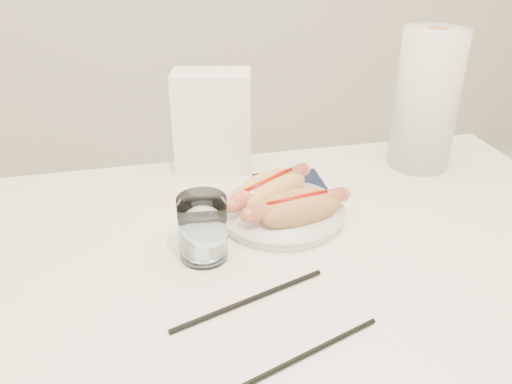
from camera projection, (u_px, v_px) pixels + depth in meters
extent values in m
cube|color=white|center=(279.00, 267.00, 0.85)|extent=(1.20, 0.80, 0.04)
cylinder|color=silver|center=(9.00, 346.00, 1.22)|extent=(0.04, 0.04, 0.71)
cylinder|color=silver|center=(436.00, 280.00, 1.43)|extent=(0.04, 0.04, 0.71)
cylinder|color=white|center=(281.00, 214.00, 0.94)|extent=(0.24, 0.24, 0.02)
ellipsoid|color=#EEAE5F|center=(277.00, 193.00, 0.94)|extent=(0.15, 0.12, 0.05)
ellipsoid|color=#EEAE5F|center=(262.00, 186.00, 0.96)|extent=(0.15, 0.12, 0.05)
ellipsoid|color=#EEAE5F|center=(269.00, 195.00, 0.96)|extent=(0.15, 0.12, 0.03)
cylinder|color=#DD634E|center=(269.00, 186.00, 0.95)|extent=(0.17, 0.13, 0.03)
cylinder|color=#990A05|center=(270.00, 180.00, 0.94)|extent=(0.10, 0.07, 0.01)
ellipsoid|color=#C1824B|center=(302.00, 212.00, 0.88)|extent=(0.15, 0.06, 0.05)
ellipsoid|color=#C1824B|center=(293.00, 203.00, 0.91)|extent=(0.15, 0.06, 0.05)
ellipsoid|color=#C1824B|center=(297.00, 213.00, 0.90)|extent=(0.14, 0.08, 0.03)
cylinder|color=#CE6548|center=(297.00, 204.00, 0.90)|extent=(0.18, 0.06, 0.03)
cylinder|color=#990A05|center=(297.00, 198.00, 0.89)|extent=(0.11, 0.03, 0.01)
cylinder|color=white|center=(203.00, 228.00, 0.82)|extent=(0.08, 0.08, 0.11)
cylinder|color=black|center=(250.00, 300.00, 0.74)|extent=(0.23, 0.09, 0.01)
cylinder|color=black|center=(308.00, 354.00, 0.65)|extent=(0.21, 0.08, 0.01)
cube|color=white|center=(213.00, 122.00, 1.09)|extent=(0.17, 0.12, 0.21)
cube|color=#101733|center=(291.00, 187.00, 1.05)|extent=(0.14, 0.14, 0.01)
cylinder|color=silver|center=(427.00, 100.00, 1.08)|extent=(0.15, 0.15, 0.29)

